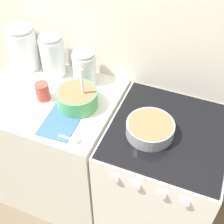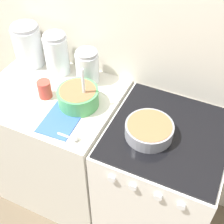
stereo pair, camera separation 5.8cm
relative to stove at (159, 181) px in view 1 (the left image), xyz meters
The scene contains 11 objects.
wall_back 0.87m from the stove, 133.69° to the left, with size 4.56×0.05×2.40m.
countertop_cabinet 0.72m from the stove, behind, with size 0.78×0.63×0.94m.
stove is the anchor object (origin of this frame).
mixing_bowl 0.74m from the stove, behind, with size 0.23×0.23×0.25m.
baking_pan 0.52m from the stove, 146.77° to the right, with size 0.24×0.24×0.07m.
storage_jar_left 1.17m from the stove, 168.15° to the left, with size 0.18×0.18×0.27m.
storage_jar_middle 1.00m from the stove, 165.13° to the left, with size 0.14×0.14×0.26m.
storage_jar_right 0.83m from the stove, 160.15° to the left, with size 0.14×0.14×0.20m.
tin_can 0.89m from the stove, behind, with size 0.08×0.08×0.10m.
recipe_page 0.74m from the stove, 164.91° to the right, with size 0.20×0.28×0.01m.
measuring_spoon 0.69m from the stove, 149.70° to the right, with size 0.12×0.04×0.04m.
Camera 1 is at (0.45, -0.79, 2.13)m, focal length 50.00 mm.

